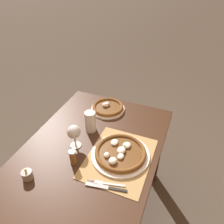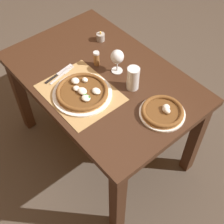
% 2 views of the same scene
% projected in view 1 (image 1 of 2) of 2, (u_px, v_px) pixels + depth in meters
% --- Properties ---
extents(ground_plane, '(24.00, 24.00, 0.00)m').
position_uv_depth(ground_plane, '(94.00, 218.00, 1.73)').
color(ground_plane, '#473D33').
extents(dining_table, '(1.22, 0.80, 0.74)m').
position_uv_depth(dining_table, '(89.00, 166.00, 1.36)').
color(dining_table, '#382114').
rests_on(dining_table, ground).
extents(paper_placemat, '(0.45, 0.36, 0.00)m').
position_uv_depth(paper_placemat, '(119.00, 158.00, 1.26)').
color(paper_placemat, '#A88451').
rests_on(paper_placemat, dining_table).
extents(pizza_near, '(0.34, 0.34, 0.05)m').
position_uv_depth(pizza_near, '(120.00, 153.00, 1.26)').
color(pizza_near, white).
rests_on(pizza_near, paper_placemat).
extents(pizza_far, '(0.25, 0.25, 0.05)m').
position_uv_depth(pizza_far, '(108.00, 108.00, 1.63)').
color(pizza_far, white).
rests_on(pizza_far, dining_table).
extents(wine_glass, '(0.08, 0.08, 0.16)m').
position_uv_depth(wine_glass, '(74.00, 133.00, 1.28)').
color(wine_glass, silver).
rests_on(wine_glass, dining_table).
extents(pint_glass, '(0.07, 0.07, 0.15)m').
position_uv_depth(pint_glass, '(90.00, 122.00, 1.42)').
color(pint_glass, silver).
rests_on(pint_glass, dining_table).
extents(fork, '(0.06, 0.20, 0.00)m').
position_uv_depth(fork, '(106.00, 183.00, 1.12)').
color(fork, '#B7B7BC').
rests_on(fork, paper_placemat).
extents(knife, '(0.05, 0.21, 0.01)m').
position_uv_depth(knife, '(106.00, 187.00, 1.10)').
color(knife, black).
rests_on(knife, paper_placemat).
extents(votive_candle, '(0.06, 0.06, 0.07)m').
position_uv_depth(votive_candle, '(27.00, 175.00, 1.14)').
color(votive_candle, gray).
rests_on(votive_candle, dining_table).
extents(pepper_shaker, '(0.04, 0.04, 0.10)m').
position_uv_depth(pepper_shaker, '(73.00, 157.00, 1.20)').
color(pepper_shaker, brown).
rests_on(pepper_shaker, dining_table).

